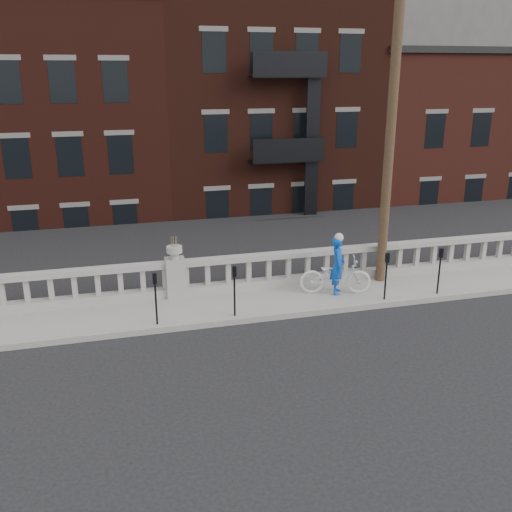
# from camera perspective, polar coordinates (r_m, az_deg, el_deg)

# --- Properties ---
(ground) EXTENTS (120.00, 120.00, 0.00)m
(ground) POSITION_cam_1_polar(r_m,az_deg,el_deg) (13.00, -5.64, -10.91)
(ground) COLOR black
(ground) RESTS_ON ground
(sidewalk) EXTENTS (32.00, 2.20, 0.15)m
(sidewalk) POSITION_cam_1_polar(r_m,az_deg,el_deg) (15.64, -7.49, -5.45)
(sidewalk) COLOR #99968E
(sidewalk) RESTS_ON ground
(balustrade) EXTENTS (28.00, 0.34, 1.03)m
(balustrade) POSITION_cam_1_polar(r_m,az_deg,el_deg) (16.30, -8.03, -2.32)
(balustrade) COLOR #99968E
(balustrade) RESTS_ON sidewalk
(planter_pedestal) EXTENTS (0.55, 0.55, 1.76)m
(planter_pedestal) POSITION_cam_1_polar(r_m,az_deg,el_deg) (16.24, -8.06, -1.70)
(planter_pedestal) COLOR #99968E
(planter_pedestal) RESTS_ON sidewalk
(lower_level) EXTENTS (80.00, 44.00, 20.80)m
(lower_level) POSITION_cam_1_polar(r_m,az_deg,el_deg) (34.56, -11.37, 11.74)
(lower_level) COLOR #605E59
(lower_level) RESTS_ON ground
(utility_pole) EXTENTS (1.60, 0.28, 10.00)m
(utility_pole) POSITION_cam_1_polar(r_m,az_deg,el_deg) (16.85, 13.46, 14.08)
(utility_pole) COLOR #422D1E
(utility_pole) RESTS_ON sidewalk
(parking_meter_b) EXTENTS (0.10, 0.09, 1.36)m
(parking_meter_b) POSITION_cam_1_polar(r_m,az_deg,el_deg) (14.44, -10.02, -3.67)
(parking_meter_b) COLOR black
(parking_meter_b) RESTS_ON sidewalk
(parking_meter_c) EXTENTS (0.10, 0.09, 1.36)m
(parking_meter_c) POSITION_cam_1_polar(r_m,az_deg,el_deg) (14.72, -2.17, -2.97)
(parking_meter_c) COLOR black
(parking_meter_c) RESTS_ON sidewalk
(parking_meter_d) EXTENTS (0.10, 0.09, 1.36)m
(parking_meter_d) POSITION_cam_1_polar(r_m,az_deg,el_deg) (16.16, 12.90, -1.47)
(parking_meter_d) COLOR black
(parking_meter_d) RESTS_ON sidewalk
(parking_meter_e) EXTENTS (0.10, 0.09, 1.36)m
(parking_meter_e) POSITION_cam_1_polar(r_m,az_deg,el_deg) (16.98, 17.91, -0.94)
(parking_meter_e) COLOR black
(parking_meter_e) RESTS_ON sidewalk
(bicycle) EXTENTS (2.14, 1.21, 1.07)m
(bicycle) POSITION_cam_1_polar(r_m,az_deg,el_deg) (16.48, 7.94, -1.93)
(bicycle) COLOR silver
(bicycle) RESTS_ON sidewalk
(cyclist) EXTENTS (0.60, 0.72, 1.68)m
(cyclist) POSITION_cam_1_polar(r_m,az_deg,el_deg) (16.38, 8.16, -0.92)
(cyclist) COLOR blue
(cyclist) RESTS_ON sidewalk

